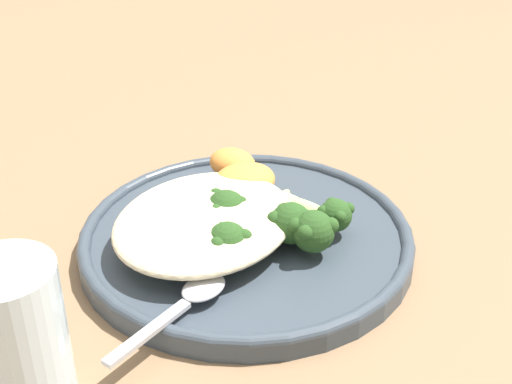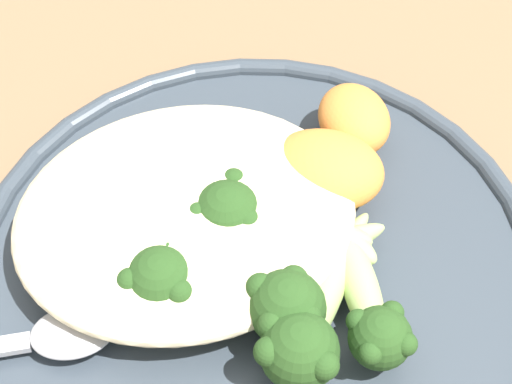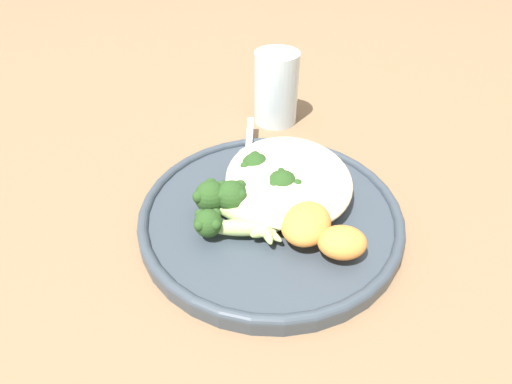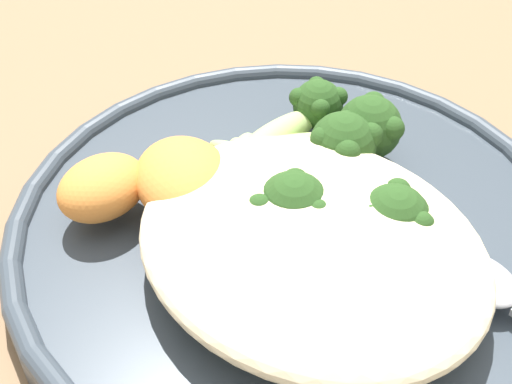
# 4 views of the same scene
# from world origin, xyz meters

# --- Properties ---
(ground_plane) EXTENTS (4.00, 4.00, 0.00)m
(ground_plane) POSITION_xyz_m (0.00, 0.00, 0.00)
(ground_plane) COLOR #846647
(plate) EXTENTS (0.30, 0.30, 0.02)m
(plate) POSITION_xyz_m (-0.01, -0.01, 0.01)
(plate) COLOR #38424C
(plate) RESTS_ON ground_plane
(quinoa_mound) EXTENTS (0.17, 0.15, 0.03)m
(quinoa_mound) POSITION_xyz_m (-0.04, 0.01, 0.04)
(quinoa_mound) COLOR beige
(quinoa_mound) RESTS_ON plate
(broccoli_stalk_0) EXTENTS (0.05, 0.07, 0.03)m
(broccoli_stalk_0) POSITION_xyz_m (0.02, 0.00, 0.03)
(broccoli_stalk_0) COLOR #ADC675
(broccoli_stalk_0) RESTS_ON plate
(broccoli_stalk_1) EXTENTS (0.09, 0.06, 0.04)m
(broccoli_stalk_1) POSITION_xyz_m (-0.01, -0.00, 0.04)
(broccoli_stalk_1) COLOR #ADC675
(broccoli_stalk_1) RESTS_ON plate
(broccoli_stalk_2) EXTENTS (0.13, 0.04, 0.04)m
(broccoli_stalk_2) POSITION_xyz_m (-0.04, -0.03, 0.04)
(broccoli_stalk_2) COLOR #ADC675
(broccoli_stalk_2) RESTS_ON plate
(broccoli_stalk_3) EXTENTS (0.11, 0.04, 0.03)m
(broccoli_stalk_3) POSITION_xyz_m (-0.02, -0.03, 0.03)
(broccoli_stalk_3) COLOR #ADC675
(broccoli_stalk_3) RESTS_ON plate
(broccoli_stalk_4) EXTENTS (0.08, 0.07, 0.04)m
(broccoli_stalk_4) POSITION_xyz_m (-0.00, -0.05, 0.04)
(broccoli_stalk_4) COLOR #ADC675
(broccoli_stalk_4) RESTS_ON plate
(broccoli_stalk_5) EXTENTS (0.08, 0.09, 0.04)m
(broccoli_stalk_5) POSITION_xyz_m (0.00, -0.07, 0.04)
(broccoli_stalk_5) COLOR #ADC675
(broccoli_stalk_5) RESTS_ON plate
(broccoli_stalk_6) EXTENTS (0.03, 0.08, 0.03)m
(broccoli_stalk_6) POSITION_xyz_m (0.03, -0.07, 0.03)
(broccoli_stalk_6) COLOR #ADC675
(broccoli_stalk_6) RESTS_ON plate
(sweet_potato_chunk_0) EXTENTS (0.04, 0.05, 0.03)m
(sweet_potato_chunk_0) POSITION_xyz_m (0.06, 0.05, 0.04)
(sweet_potato_chunk_0) COLOR orange
(sweet_potato_chunk_0) RESTS_ON plate
(sweet_potato_chunk_1) EXTENTS (0.08, 0.07, 0.03)m
(sweet_potato_chunk_1) POSITION_xyz_m (0.04, 0.02, 0.04)
(sweet_potato_chunk_1) COLOR orange
(sweet_potato_chunk_1) RESTS_ON plate
(spoon) EXTENTS (0.12, 0.03, 0.01)m
(spoon) POSITION_xyz_m (-0.12, -0.03, 0.03)
(spoon) COLOR #B7B7BC
(spoon) RESTS_ON plate
(water_glass) EXTENTS (0.07, 0.07, 0.11)m
(water_glass) POSITION_xyz_m (-0.24, 0.01, 0.05)
(water_glass) COLOR silver
(water_glass) RESTS_ON ground_plane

